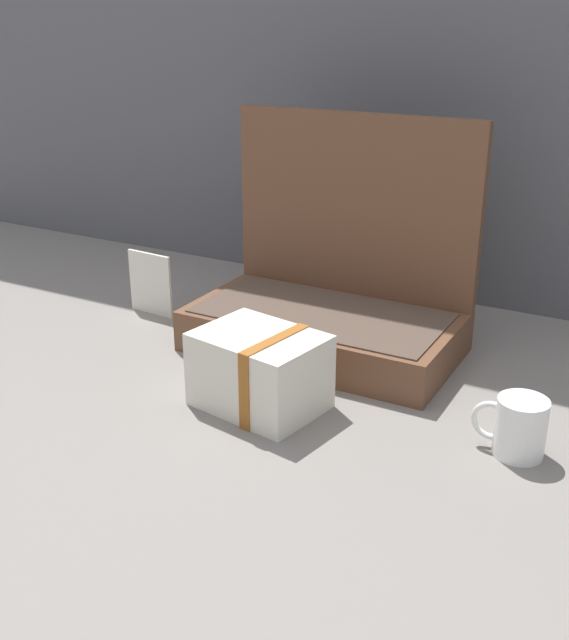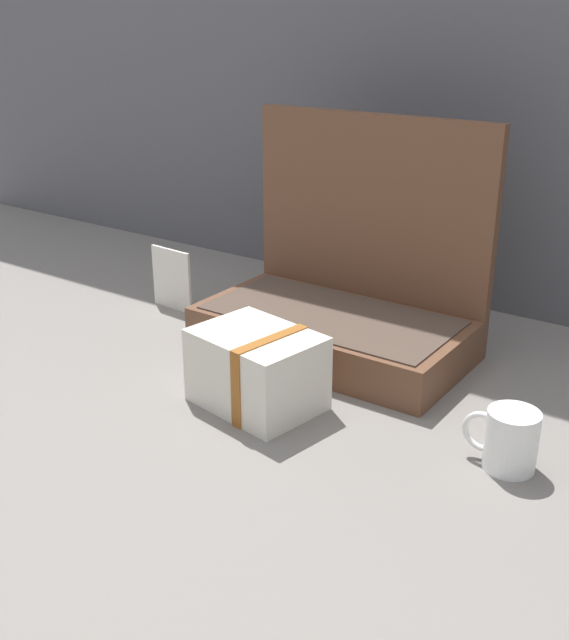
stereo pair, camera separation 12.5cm
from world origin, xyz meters
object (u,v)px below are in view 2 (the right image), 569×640
(cream_toiletry_bag, at_px, (258,370))
(coffee_mug, at_px, (509,440))
(open_suitcase, at_px, (344,298))
(info_card_left, at_px, (172,279))

(cream_toiletry_bag, relative_size, coffee_mug, 1.99)
(coffee_mug, bearing_deg, open_suitcase, 150.62)
(cream_toiletry_bag, height_order, info_card_left, info_card_left)
(info_card_left, bearing_deg, open_suitcase, 9.17)
(cream_toiletry_bag, xyz_separation_m, info_card_left, (-0.42, 0.24, 0.00))
(open_suitcase, relative_size, info_card_left, 3.69)
(open_suitcase, xyz_separation_m, coffee_mug, (0.41, -0.23, -0.05))
(coffee_mug, distance_m, info_card_left, 0.84)
(coffee_mug, xyz_separation_m, info_card_left, (-0.81, 0.19, 0.02))
(cream_toiletry_bag, bearing_deg, coffee_mug, 7.67)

